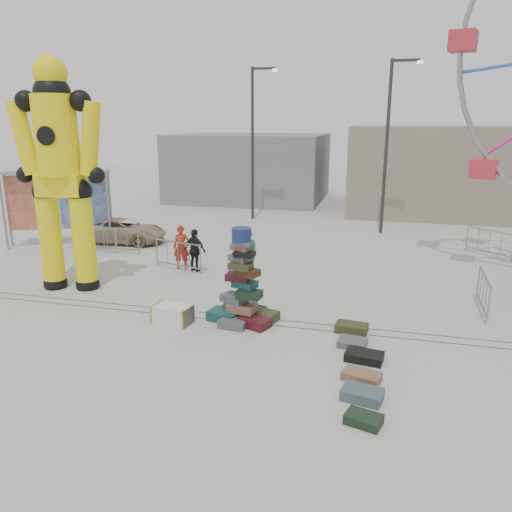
% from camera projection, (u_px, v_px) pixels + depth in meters
% --- Properties ---
extents(ground, '(90.00, 90.00, 0.00)m').
position_uv_depth(ground, '(255.00, 333.00, 12.94)').
color(ground, '#9E9E99').
rests_on(ground, ground).
extents(track_line_near, '(40.00, 0.04, 0.01)m').
position_uv_depth(track_line_near, '(260.00, 324.00, 13.50)').
color(track_line_near, '#47443F').
rests_on(track_line_near, ground).
extents(track_line_far, '(40.00, 0.04, 0.01)m').
position_uv_depth(track_line_far, '(264.00, 318.00, 13.88)').
color(track_line_far, '#47443F').
rests_on(track_line_far, ground).
extents(building_right, '(12.00, 8.00, 5.00)m').
position_uv_depth(building_right, '(455.00, 170.00, 29.30)').
color(building_right, gray).
rests_on(building_right, ground).
extents(building_left, '(10.00, 8.00, 4.40)m').
position_uv_depth(building_left, '(250.00, 167.00, 34.35)').
color(building_left, gray).
rests_on(building_left, ground).
extents(lamp_post_right, '(1.41, 0.25, 8.00)m').
position_uv_depth(lamp_post_right, '(389.00, 139.00, 23.17)').
color(lamp_post_right, '#2D2D30').
rests_on(lamp_post_right, ground).
extents(lamp_post_left, '(1.41, 0.25, 8.00)m').
position_uv_depth(lamp_post_left, '(254.00, 136.00, 26.71)').
color(lamp_post_left, '#2D2D30').
rests_on(lamp_post_left, ground).
extents(suitcase_tower, '(1.98, 1.66, 2.62)m').
position_uv_depth(suitcase_tower, '(243.00, 295.00, 13.55)').
color(suitcase_tower, '#184948').
rests_on(suitcase_tower, ground).
extents(crash_test_dummy, '(2.96, 1.30, 7.42)m').
position_uv_depth(crash_test_dummy, '(60.00, 168.00, 15.39)').
color(crash_test_dummy, black).
rests_on(crash_test_dummy, ground).
extents(banner_scaffold, '(4.39, 2.54, 3.25)m').
position_uv_depth(banner_scaffold, '(56.00, 190.00, 21.31)').
color(banner_scaffold, gray).
rests_on(banner_scaffold, ground).
extents(steamer_trunk, '(1.11, 0.74, 0.48)m').
position_uv_depth(steamer_trunk, '(173.00, 314.00, 13.53)').
color(steamer_trunk, silver).
rests_on(steamer_trunk, ground).
extents(row_case_0, '(0.87, 0.58, 0.23)m').
position_uv_depth(row_case_0, '(352.00, 328.00, 12.98)').
color(row_case_0, '#3A3B1D').
rests_on(row_case_0, ground).
extents(row_case_1, '(0.75, 0.63, 0.17)m').
position_uv_depth(row_case_1, '(352.00, 343.00, 12.18)').
color(row_case_1, '#56595D').
rests_on(row_case_1, ground).
extents(row_case_2, '(0.92, 0.65, 0.20)m').
position_uv_depth(row_case_2, '(364.00, 356.00, 11.44)').
color(row_case_2, black).
rests_on(row_case_2, ground).
extents(row_case_3, '(0.89, 0.67, 0.19)m').
position_uv_depth(row_case_3, '(361.00, 376.00, 10.56)').
color(row_case_3, '#875E44').
rests_on(row_case_3, ground).
extents(row_case_4, '(0.88, 0.66, 0.22)m').
position_uv_depth(row_case_4, '(362.00, 394.00, 9.84)').
color(row_case_4, '#445C62').
rests_on(row_case_4, ground).
extents(row_case_5, '(0.75, 0.60, 0.19)m').
position_uv_depth(row_case_5, '(364.00, 419.00, 9.05)').
color(row_case_5, black).
rests_on(row_case_5, ground).
extents(barricade_dummy_a, '(1.97, 0.54, 1.10)m').
position_uv_depth(barricade_dummy_a, '(98.00, 238.00, 20.96)').
color(barricade_dummy_a, gray).
rests_on(barricade_dummy_a, ground).
extents(barricade_dummy_b, '(2.00, 0.29, 1.10)m').
position_uv_depth(barricade_dummy_b, '(115.00, 240.00, 20.54)').
color(barricade_dummy_b, gray).
rests_on(barricade_dummy_b, ground).
extents(barricade_dummy_c, '(1.96, 0.61, 1.10)m').
position_uv_depth(barricade_dummy_c, '(178.00, 255.00, 18.25)').
color(barricade_dummy_c, gray).
rests_on(barricade_dummy_c, ground).
extents(barricade_wheel_front, '(0.15, 2.00, 1.10)m').
position_uv_depth(barricade_wheel_front, '(483.00, 293.00, 14.27)').
color(barricade_wheel_front, gray).
rests_on(barricade_wheel_front, ground).
extents(barricade_wheel_back, '(1.54, 1.43, 1.10)m').
position_uv_depth(barricade_wheel_back, '(489.00, 243.00, 20.09)').
color(barricade_wheel_back, gray).
rests_on(barricade_wheel_back, ground).
extents(pedestrian_red, '(0.68, 0.53, 1.64)m').
position_uv_depth(pedestrian_red, '(181.00, 247.00, 18.31)').
color(pedestrian_red, '#AF2B19').
rests_on(pedestrian_red, ground).
extents(pedestrian_green, '(1.10, 1.11, 1.81)m').
position_uv_depth(pedestrian_green, '(246.00, 254.00, 17.13)').
color(pedestrian_green, '#1A6821').
rests_on(pedestrian_green, ground).
extents(pedestrian_black, '(0.99, 0.65, 1.57)m').
position_uv_depth(pedestrian_black, '(195.00, 250.00, 18.04)').
color(pedestrian_black, black).
rests_on(pedestrian_black, ground).
extents(parked_suv, '(4.00, 2.05, 1.08)m').
position_uv_depth(parked_suv, '(123.00, 231.00, 22.35)').
color(parked_suv, tan).
rests_on(parked_suv, ground).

